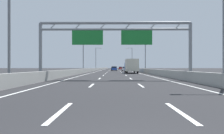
% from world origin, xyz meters
% --- Properties ---
extents(ground_plane, '(260.00, 260.00, 0.00)m').
position_xyz_m(ground_plane, '(0.00, 100.00, 0.00)').
color(ground_plane, '#262628').
extents(lane_dash_left_0, '(0.16, 3.00, 0.01)m').
position_xyz_m(lane_dash_left_0, '(-1.80, 3.50, 0.01)').
color(lane_dash_left_0, white).
rests_on(lane_dash_left_0, ground_plane).
extents(lane_dash_left_1, '(0.16, 3.00, 0.01)m').
position_xyz_m(lane_dash_left_1, '(-1.80, 12.50, 0.01)').
color(lane_dash_left_1, white).
rests_on(lane_dash_left_1, ground_plane).
extents(lane_dash_left_2, '(0.16, 3.00, 0.01)m').
position_xyz_m(lane_dash_left_2, '(-1.80, 21.50, 0.01)').
color(lane_dash_left_2, white).
rests_on(lane_dash_left_2, ground_plane).
extents(lane_dash_left_3, '(0.16, 3.00, 0.01)m').
position_xyz_m(lane_dash_left_3, '(-1.80, 30.50, 0.01)').
color(lane_dash_left_3, white).
rests_on(lane_dash_left_3, ground_plane).
extents(lane_dash_left_4, '(0.16, 3.00, 0.01)m').
position_xyz_m(lane_dash_left_4, '(-1.80, 39.50, 0.01)').
color(lane_dash_left_4, white).
rests_on(lane_dash_left_4, ground_plane).
extents(lane_dash_left_5, '(0.16, 3.00, 0.01)m').
position_xyz_m(lane_dash_left_5, '(-1.80, 48.50, 0.01)').
color(lane_dash_left_5, white).
rests_on(lane_dash_left_5, ground_plane).
extents(lane_dash_left_6, '(0.16, 3.00, 0.01)m').
position_xyz_m(lane_dash_left_6, '(-1.80, 57.50, 0.01)').
color(lane_dash_left_6, white).
rests_on(lane_dash_left_6, ground_plane).
extents(lane_dash_left_7, '(0.16, 3.00, 0.01)m').
position_xyz_m(lane_dash_left_7, '(-1.80, 66.50, 0.01)').
color(lane_dash_left_7, white).
rests_on(lane_dash_left_7, ground_plane).
extents(lane_dash_left_8, '(0.16, 3.00, 0.01)m').
position_xyz_m(lane_dash_left_8, '(-1.80, 75.50, 0.01)').
color(lane_dash_left_8, white).
rests_on(lane_dash_left_8, ground_plane).
extents(lane_dash_left_9, '(0.16, 3.00, 0.01)m').
position_xyz_m(lane_dash_left_9, '(-1.80, 84.50, 0.01)').
color(lane_dash_left_9, white).
rests_on(lane_dash_left_9, ground_plane).
extents(lane_dash_left_10, '(0.16, 3.00, 0.01)m').
position_xyz_m(lane_dash_left_10, '(-1.80, 93.50, 0.01)').
color(lane_dash_left_10, white).
rests_on(lane_dash_left_10, ground_plane).
extents(lane_dash_left_11, '(0.16, 3.00, 0.01)m').
position_xyz_m(lane_dash_left_11, '(-1.80, 102.50, 0.01)').
color(lane_dash_left_11, white).
rests_on(lane_dash_left_11, ground_plane).
extents(lane_dash_left_12, '(0.16, 3.00, 0.01)m').
position_xyz_m(lane_dash_left_12, '(-1.80, 111.50, 0.01)').
color(lane_dash_left_12, white).
rests_on(lane_dash_left_12, ground_plane).
extents(lane_dash_left_13, '(0.16, 3.00, 0.01)m').
position_xyz_m(lane_dash_left_13, '(-1.80, 120.50, 0.01)').
color(lane_dash_left_13, white).
rests_on(lane_dash_left_13, ground_plane).
extents(lane_dash_left_14, '(0.16, 3.00, 0.01)m').
position_xyz_m(lane_dash_left_14, '(-1.80, 129.50, 0.01)').
color(lane_dash_left_14, white).
rests_on(lane_dash_left_14, ground_plane).
extents(lane_dash_left_15, '(0.16, 3.00, 0.01)m').
position_xyz_m(lane_dash_left_15, '(-1.80, 138.50, 0.01)').
color(lane_dash_left_15, white).
rests_on(lane_dash_left_15, ground_plane).
extents(lane_dash_left_16, '(0.16, 3.00, 0.01)m').
position_xyz_m(lane_dash_left_16, '(-1.80, 147.50, 0.01)').
color(lane_dash_left_16, white).
rests_on(lane_dash_left_16, ground_plane).
extents(lane_dash_left_17, '(0.16, 3.00, 0.01)m').
position_xyz_m(lane_dash_left_17, '(-1.80, 156.50, 0.01)').
color(lane_dash_left_17, white).
rests_on(lane_dash_left_17, ground_plane).
extents(lane_dash_right_0, '(0.16, 3.00, 0.01)m').
position_xyz_m(lane_dash_right_0, '(1.80, 3.50, 0.01)').
color(lane_dash_right_0, white).
rests_on(lane_dash_right_0, ground_plane).
extents(lane_dash_right_1, '(0.16, 3.00, 0.01)m').
position_xyz_m(lane_dash_right_1, '(1.80, 12.50, 0.01)').
color(lane_dash_right_1, white).
rests_on(lane_dash_right_1, ground_plane).
extents(lane_dash_right_2, '(0.16, 3.00, 0.01)m').
position_xyz_m(lane_dash_right_2, '(1.80, 21.50, 0.01)').
color(lane_dash_right_2, white).
rests_on(lane_dash_right_2, ground_plane).
extents(lane_dash_right_3, '(0.16, 3.00, 0.01)m').
position_xyz_m(lane_dash_right_3, '(1.80, 30.50, 0.01)').
color(lane_dash_right_3, white).
rests_on(lane_dash_right_3, ground_plane).
extents(lane_dash_right_4, '(0.16, 3.00, 0.01)m').
position_xyz_m(lane_dash_right_4, '(1.80, 39.50, 0.01)').
color(lane_dash_right_4, white).
rests_on(lane_dash_right_4, ground_plane).
extents(lane_dash_right_5, '(0.16, 3.00, 0.01)m').
position_xyz_m(lane_dash_right_5, '(1.80, 48.50, 0.01)').
color(lane_dash_right_5, white).
rests_on(lane_dash_right_5, ground_plane).
extents(lane_dash_right_6, '(0.16, 3.00, 0.01)m').
position_xyz_m(lane_dash_right_6, '(1.80, 57.50, 0.01)').
color(lane_dash_right_6, white).
rests_on(lane_dash_right_6, ground_plane).
extents(lane_dash_right_7, '(0.16, 3.00, 0.01)m').
position_xyz_m(lane_dash_right_7, '(1.80, 66.50, 0.01)').
color(lane_dash_right_7, white).
rests_on(lane_dash_right_7, ground_plane).
extents(lane_dash_right_8, '(0.16, 3.00, 0.01)m').
position_xyz_m(lane_dash_right_8, '(1.80, 75.50, 0.01)').
color(lane_dash_right_8, white).
rests_on(lane_dash_right_8, ground_plane).
extents(lane_dash_right_9, '(0.16, 3.00, 0.01)m').
position_xyz_m(lane_dash_right_9, '(1.80, 84.50, 0.01)').
color(lane_dash_right_9, white).
rests_on(lane_dash_right_9, ground_plane).
extents(lane_dash_right_10, '(0.16, 3.00, 0.01)m').
position_xyz_m(lane_dash_right_10, '(1.80, 93.50, 0.01)').
color(lane_dash_right_10, white).
rests_on(lane_dash_right_10, ground_plane).
extents(lane_dash_right_11, '(0.16, 3.00, 0.01)m').
position_xyz_m(lane_dash_right_11, '(1.80, 102.50, 0.01)').
color(lane_dash_right_11, white).
rests_on(lane_dash_right_11, ground_plane).
extents(lane_dash_right_12, '(0.16, 3.00, 0.01)m').
position_xyz_m(lane_dash_right_12, '(1.80, 111.50, 0.01)').
color(lane_dash_right_12, white).
rests_on(lane_dash_right_12, ground_plane).
extents(lane_dash_right_13, '(0.16, 3.00, 0.01)m').
position_xyz_m(lane_dash_right_13, '(1.80, 120.50, 0.01)').
color(lane_dash_right_13, white).
rests_on(lane_dash_right_13, ground_plane).
extents(lane_dash_right_14, '(0.16, 3.00, 0.01)m').
position_xyz_m(lane_dash_right_14, '(1.80, 129.50, 0.01)').
color(lane_dash_right_14, white).
rests_on(lane_dash_right_14, ground_plane).
extents(lane_dash_right_15, '(0.16, 3.00, 0.01)m').
position_xyz_m(lane_dash_right_15, '(1.80, 138.50, 0.01)').
color(lane_dash_right_15, white).
rests_on(lane_dash_right_15, ground_plane).
extents(lane_dash_right_16, '(0.16, 3.00, 0.01)m').
position_xyz_m(lane_dash_right_16, '(1.80, 147.50, 0.01)').
color(lane_dash_right_16, white).
rests_on(lane_dash_right_16, ground_plane).
extents(lane_dash_right_17, '(0.16, 3.00, 0.01)m').
position_xyz_m(lane_dash_right_17, '(1.80, 156.50, 0.01)').
color(lane_dash_right_17, white).
rests_on(lane_dash_right_17, ground_plane).
extents(edge_line_left, '(0.16, 176.00, 0.01)m').
position_xyz_m(edge_line_left, '(-5.25, 88.00, 0.01)').
color(edge_line_left, white).
rests_on(edge_line_left, ground_plane).
extents(edge_line_right, '(0.16, 176.00, 0.01)m').
position_xyz_m(edge_line_right, '(5.25, 88.00, 0.01)').
color(edge_line_right, white).
rests_on(edge_line_right, ground_plane).
extents(barrier_left, '(0.45, 220.00, 0.95)m').
position_xyz_m(barrier_left, '(-6.90, 110.00, 0.47)').
color(barrier_left, '#9E9E99').
rests_on(barrier_left, ground_plane).
extents(barrier_right, '(0.45, 220.00, 0.95)m').
position_xyz_m(barrier_right, '(6.90, 110.00, 0.47)').
color(barrier_right, '#9E9E99').
rests_on(barrier_right, ground_plane).
extents(sign_gantry, '(16.84, 0.36, 6.36)m').
position_xyz_m(sign_gantry, '(-0.08, 20.20, 4.83)').
color(sign_gantry, gray).
rests_on(sign_gantry, ground_plane).
extents(streetlamp_left_near, '(2.58, 0.28, 9.50)m').
position_xyz_m(streetlamp_left_near, '(-7.47, 12.18, 5.40)').
color(streetlamp_left_near, slate).
rests_on(streetlamp_left_near, ground_plane).
extents(streetlamp_right_near, '(2.58, 0.28, 9.50)m').
position_xyz_m(streetlamp_right_near, '(7.47, 12.18, 5.40)').
color(streetlamp_right_near, slate).
rests_on(streetlamp_right_near, ground_plane).
extents(streetlamp_left_mid, '(2.58, 0.28, 9.50)m').
position_xyz_m(streetlamp_left_mid, '(-7.47, 49.11, 5.40)').
color(streetlamp_left_mid, slate).
rests_on(streetlamp_left_mid, ground_plane).
extents(streetlamp_right_mid, '(2.58, 0.28, 9.50)m').
position_xyz_m(streetlamp_right_mid, '(7.47, 49.11, 5.40)').
color(streetlamp_right_mid, slate).
rests_on(streetlamp_right_mid, ground_plane).
extents(streetlamp_left_far, '(2.58, 0.28, 9.50)m').
position_xyz_m(streetlamp_left_far, '(-7.47, 86.04, 5.40)').
color(streetlamp_left_far, slate).
rests_on(streetlamp_left_far, ground_plane).
extents(streetlamp_right_far, '(2.58, 0.28, 9.50)m').
position_xyz_m(streetlamp_right_far, '(7.47, 86.04, 5.40)').
color(streetlamp_right_far, slate).
rests_on(streetlamp_right_far, ground_plane).
extents(blue_car, '(1.80, 4.36, 1.53)m').
position_xyz_m(blue_car, '(0.10, 68.73, 0.78)').
color(blue_car, '#2347AD').
rests_on(blue_car, ground_plane).
extents(black_car, '(1.75, 4.40, 1.47)m').
position_xyz_m(black_car, '(-0.21, 77.99, 0.76)').
color(black_car, black).
rests_on(black_car, ground_plane).
extents(white_car, '(1.89, 4.15, 1.41)m').
position_xyz_m(white_car, '(3.68, 68.09, 0.74)').
color(white_car, silver).
rests_on(white_car, ground_plane).
extents(red_car, '(1.72, 4.27, 1.50)m').
position_xyz_m(red_car, '(3.47, 108.59, 0.77)').
color(red_car, red).
rests_on(red_car, ground_plane).
extents(box_truck, '(2.47, 8.64, 3.01)m').
position_xyz_m(box_truck, '(3.67, 42.93, 1.64)').
color(box_truck, '#194799').
rests_on(box_truck, ground_plane).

